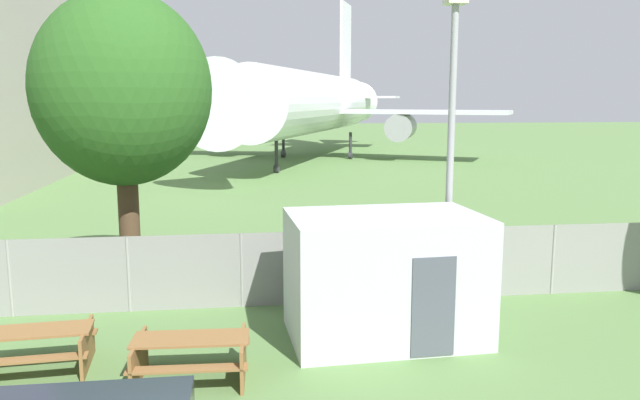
{
  "coord_description": "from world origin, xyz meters",
  "views": [
    {
      "loc": [
        -0.0,
        -4.17,
        4.79
      ],
      "look_at": [
        2.21,
        12.92,
        2.0
      ],
      "focal_mm": 35.0,
      "sensor_mm": 36.0,
      "label": 1
    }
  ],
  "objects_px": {
    "portable_cabin": "(385,276)",
    "picnic_bench_near_cabin": "(191,353)",
    "airplane": "(313,103)",
    "picnic_bench_open_grass": "(36,345)",
    "tree_left_of_cabin": "(123,90)"
  },
  "relations": [
    {
      "from": "portable_cabin",
      "to": "tree_left_of_cabin",
      "type": "xyz_separation_m",
      "value": [
        -5.56,
        3.53,
        3.73
      ]
    },
    {
      "from": "picnic_bench_open_grass",
      "to": "portable_cabin",
      "type": "bearing_deg",
      "value": 7.06
    },
    {
      "from": "airplane",
      "to": "picnic_bench_open_grass",
      "type": "height_order",
      "value": "airplane"
    },
    {
      "from": "picnic_bench_open_grass",
      "to": "airplane",
      "type": "bearing_deg",
      "value": 76.12
    },
    {
      "from": "tree_left_of_cabin",
      "to": "picnic_bench_near_cabin",
      "type": "bearing_deg",
      "value": -70.33
    },
    {
      "from": "portable_cabin",
      "to": "tree_left_of_cabin",
      "type": "height_order",
      "value": "tree_left_of_cabin"
    },
    {
      "from": "airplane",
      "to": "picnic_bench_open_grass",
      "type": "xyz_separation_m",
      "value": [
        -9.59,
        -38.8,
        -3.99
      ]
    },
    {
      "from": "portable_cabin",
      "to": "picnic_bench_open_grass",
      "type": "bearing_deg",
      "value": -176.02
    },
    {
      "from": "portable_cabin",
      "to": "picnic_bench_open_grass",
      "type": "distance_m",
      "value": 6.61
    },
    {
      "from": "airplane",
      "to": "tree_left_of_cabin",
      "type": "bearing_deg",
      "value": 7.22
    },
    {
      "from": "airplane",
      "to": "portable_cabin",
      "type": "xyz_separation_m",
      "value": [
        -3.07,
        -37.99,
        -3.21
      ]
    },
    {
      "from": "picnic_bench_near_cabin",
      "to": "tree_left_of_cabin",
      "type": "distance_m",
      "value": 7.01
    },
    {
      "from": "picnic_bench_near_cabin",
      "to": "picnic_bench_open_grass",
      "type": "distance_m",
      "value": 2.85
    },
    {
      "from": "portable_cabin",
      "to": "picnic_bench_near_cabin",
      "type": "relative_size",
      "value": 1.94
    },
    {
      "from": "picnic_bench_open_grass",
      "to": "tree_left_of_cabin",
      "type": "xyz_separation_m",
      "value": [
        0.95,
        4.33,
        4.52
      ]
    }
  ]
}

